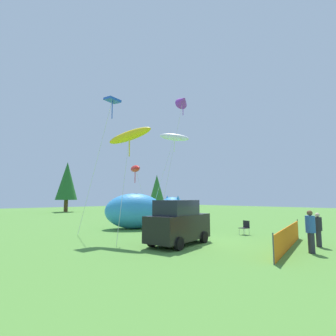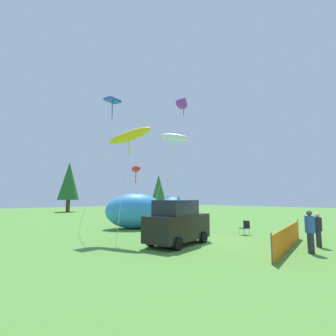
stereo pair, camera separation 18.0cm
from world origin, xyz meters
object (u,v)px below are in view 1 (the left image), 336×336
spectator_in_grey_shirt (318,228)px  spectator_in_red_shirt (311,230)px  kite_blue_box (112,103)px  parked_car (178,223)px  kite_purple_delta (183,101)px  kite_red_lizard (135,169)px  folding_chair (245,227)px  inflatable_cat (145,212)px  kite_white_ghost (174,137)px  kite_yellow_hero (130,136)px

spectator_in_grey_shirt → spectator_in_red_shirt: size_ratio=0.90×
spectator_in_red_shirt → kite_blue_box: bearing=108.2°
parked_car → kite_purple_delta: size_ratio=0.37×
kite_red_lizard → kite_purple_delta: kite_purple_delta is taller
folding_chair → kite_red_lizard: kite_red_lizard is taller
inflatable_cat → kite_blue_box: size_ratio=0.71×
spectator_in_red_shirt → kite_purple_delta: (3.54, 10.88, 9.86)m
kite_blue_box → kite_white_ghost: size_ratio=1.13×
parked_car → folding_chair: bearing=-15.2°
inflatable_cat → spectator_in_grey_shirt: inflatable_cat is taller
folding_chair → kite_yellow_hero: size_ratio=0.13×
kite_red_lizard → kite_blue_box: size_ratio=0.59×
kite_red_lizard → spectator_in_grey_shirt: bearing=-87.9°
inflatable_cat → kite_yellow_hero: 7.51m
inflatable_cat → parked_car: bearing=-83.9°
kite_red_lizard → parked_car: bearing=-114.0°
parked_car → kite_red_lizard: 10.84m
spectator_in_red_shirt → kite_yellow_hero: kite_yellow_hero is taller
inflatable_cat → kite_white_ghost: kite_white_ghost is taller
kite_white_ghost → kite_yellow_hero: bearing=-157.8°
folding_chair → spectator_in_grey_shirt: spectator_in_grey_shirt is taller
parked_car → kite_purple_delta: bearing=29.9°
spectator_in_grey_shirt → parked_car: bearing=131.1°
spectator_in_red_shirt → kite_yellow_hero: 10.87m
kite_red_lizard → spectator_in_red_shirt: bearing=-95.3°
kite_purple_delta → kite_white_ghost: (-0.37, 0.73, -3.20)m
inflatable_cat → kite_blue_box: kite_blue_box is taller
inflatable_cat → folding_chair: bearing=-39.0°
inflatable_cat → kite_red_lizard: 4.44m
folding_chair → kite_white_ghost: bearing=-81.8°
spectator_in_grey_shirt → kite_white_ghost: size_ratio=0.21×
folding_chair → kite_red_lizard: 10.88m
kite_red_lizard → kite_white_ghost: 4.51m
inflatable_cat → kite_white_ghost: bearing=12.0°
parked_car → kite_white_ghost: kite_white_ghost is taller
parked_car → folding_chair: size_ratio=4.62×
parked_car → kite_yellow_hero: size_ratio=0.62×
kite_yellow_hero → kite_white_ghost: size_ratio=0.84×
spectator_in_grey_shirt → spectator_in_red_shirt: spectator_in_red_shirt is taller
kite_blue_box → kite_purple_delta: kite_purple_delta is taller
inflatable_cat → kite_purple_delta: kite_purple_delta is taller
parked_car → kite_yellow_hero: bearing=94.3°
kite_blue_box → inflatable_cat: bearing=20.0°
folding_chair → inflatable_cat: (-2.51, 7.46, 0.76)m
spectator_in_grey_shirt → folding_chair: bearing=74.6°
parked_car → spectator_in_red_shirt: size_ratio=2.25×
inflatable_cat → kite_red_lizard: size_ratio=1.20×
spectator_in_red_shirt → folding_chair: bearing=57.5°
spectator_in_grey_shirt → kite_blue_box: bearing=117.2°
kite_blue_box → kite_white_ghost: (6.77, 0.65, -1.20)m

